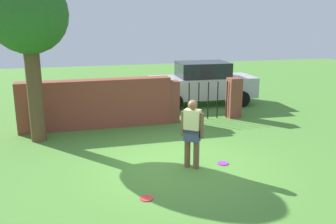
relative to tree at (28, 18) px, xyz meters
name	(u,v)px	position (x,y,z in m)	size (l,w,h in m)	color
ground_plane	(174,165)	(3.23, -2.79, -3.41)	(40.00, 40.00, 0.00)	#4C8433
brick_wall	(97,104)	(1.73, 0.91, -2.64)	(4.77, 0.50, 1.55)	brown
tree	(28,18)	(0.00, 0.00, 0.00)	(2.12, 2.12, 4.58)	brown
person	(192,131)	(3.58, -3.03, -2.52)	(0.44, 0.40, 1.62)	brown
fence_gate	(203,100)	(5.36, 0.91, -2.71)	(2.73, 0.44, 1.40)	brown
car	(202,83)	(6.17, 3.17, -2.55)	(4.29, 2.10, 1.72)	#B7B7BC
frisbee_purple	(223,163)	(4.38, -3.01, -3.40)	(0.27, 0.27, 0.02)	purple
frisbee_red	(147,198)	(2.24, -4.25, -3.40)	(0.27, 0.27, 0.02)	red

